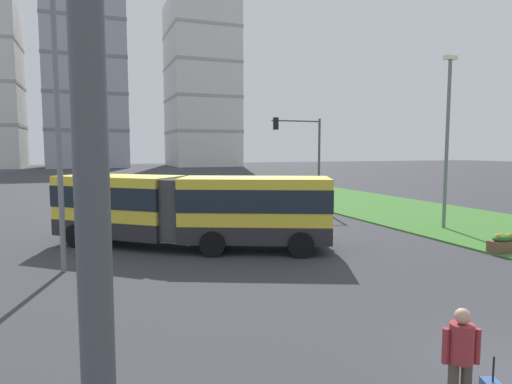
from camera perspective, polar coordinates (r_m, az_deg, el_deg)
name	(u,v)px	position (r m, az deg, el deg)	size (l,w,h in m)	color
articulated_bus	(190,209)	(18.73, -8.57, -2.14)	(11.23, 8.19, 3.00)	yellow
car_white_van	(122,212)	(24.92, -16.92, -2.52)	(4.53, 2.31, 1.58)	silver
pedestrian_crossing	(461,355)	(7.80, 24.98, -18.61)	(0.55, 0.36, 1.74)	#4C4238
flower_planter_2	(502,243)	(20.14, 29.27, -5.79)	(1.10, 0.56, 0.74)	brown
traffic_light_near_left	(298,158)	(2.38, 5.45, 4.40)	(3.30, 0.28, 5.98)	#474C51
traffic_light_far_right	(304,148)	(30.38, 6.29, 5.73)	(3.65, 0.28, 6.25)	#474C51
streetlight_left	(57,109)	(16.09, -24.32, 9.72)	(0.70, 0.28, 9.99)	slate
streetlight_median	(447,135)	(24.71, 23.51, 6.76)	(0.70, 0.28, 8.84)	slate
apartment_tower_westcentre	(86,81)	(113.47, -21.13, 13.29)	(17.76, 18.09, 40.38)	#9EA3AD
apartment_tower_centre	(201,85)	(115.92, -7.11, 13.63)	(16.08, 20.06, 41.18)	silver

